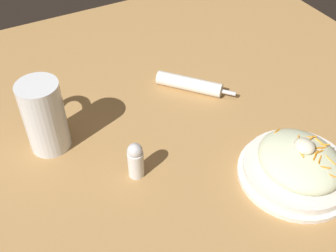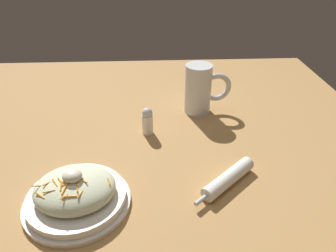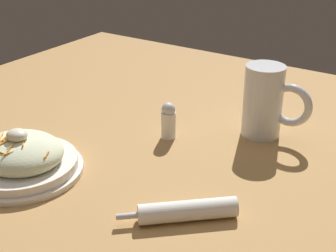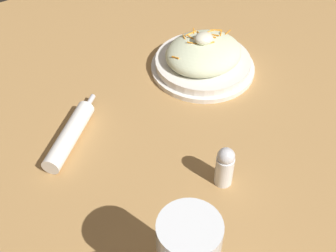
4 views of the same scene
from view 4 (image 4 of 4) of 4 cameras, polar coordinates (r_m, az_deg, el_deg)
ground_plane at (r=0.89m, az=3.38°, el=-2.55°), size 1.43×1.43×0.00m
salad_plate at (r=1.04m, az=4.35°, el=8.30°), size 0.23×0.23×0.09m
napkin_roll at (r=0.90m, az=-11.97°, el=-1.10°), size 0.16×0.15×0.03m
salt_shaker at (r=0.81m, az=6.98°, el=-4.91°), size 0.03×0.03×0.08m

